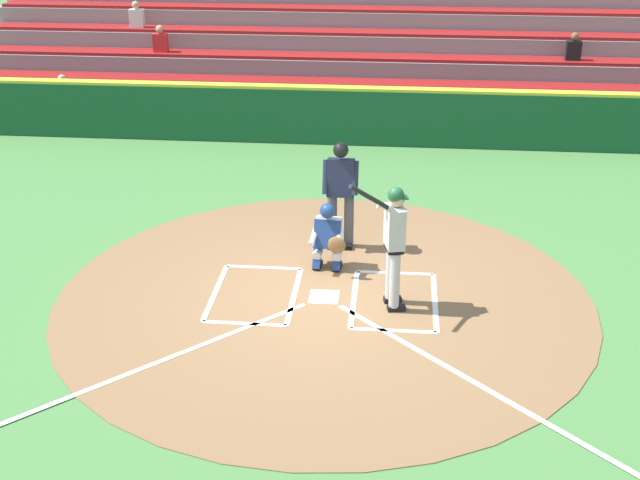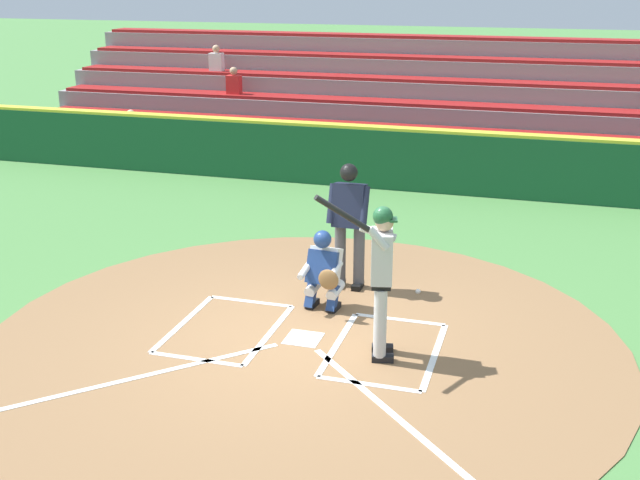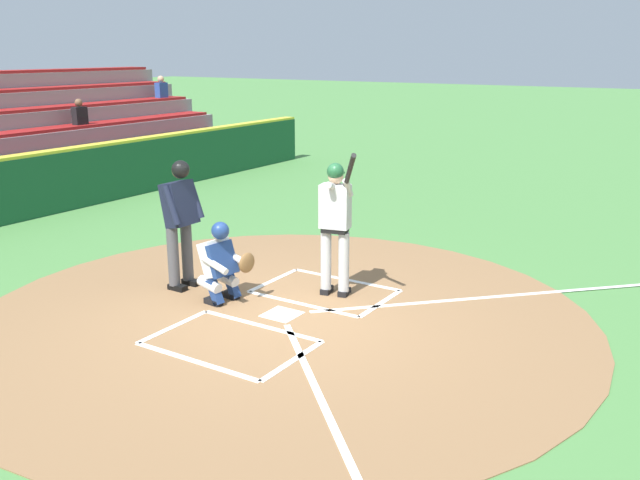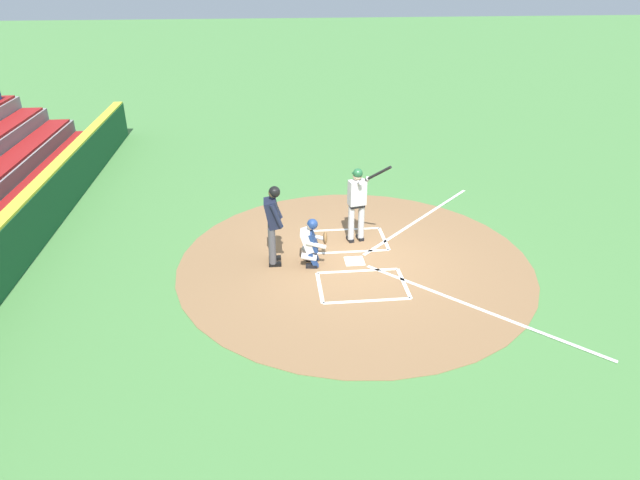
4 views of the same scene
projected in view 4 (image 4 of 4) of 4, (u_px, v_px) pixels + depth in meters
ground_plane at (354, 262)px, 12.46m from camera, size 120.00×120.00×0.00m
dirt_circle at (354, 261)px, 12.46m from camera, size 8.00×8.00×0.01m
home_plate_and_chalk at (392, 259)px, 12.53m from camera, size 7.93×4.91×0.01m
batter at (358, 200)px, 12.87m from camera, size 0.84×0.88×2.13m
catcher at (312, 241)px, 12.09m from camera, size 0.59×0.65×1.13m
plate_umpire at (273, 220)px, 11.91m from camera, size 0.58×0.41×1.86m
baseball at (271, 241)px, 13.27m from camera, size 0.07×0.07×0.07m
backstop_wall at (4, 252)px, 11.50m from camera, size 22.00×0.36×1.31m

